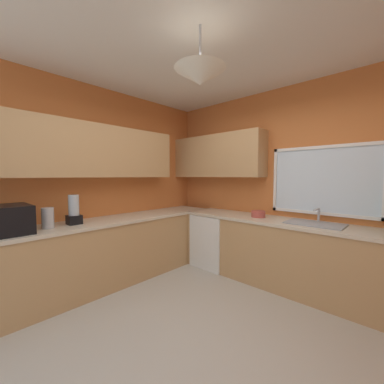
# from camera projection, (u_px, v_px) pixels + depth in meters

# --- Properties ---
(ground_plane) EXTENTS (8.55, 8.55, 0.00)m
(ground_plane) POSITION_uv_depth(u_px,v_px,m) (200.00, 337.00, 2.14)
(ground_plane) COLOR #B7B2A8
(room_shell) EXTENTS (4.01, 3.81, 2.79)m
(room_shell) POSITION_uv_depth(u_px,v_px,m) (203.00, 145.00, 2.62)
(room_shell) COLOR #D17238
(room_shell) RESTS_ON ground_plane
(counter_run_left) EXTENTS (0.65, 3.42, 0.88)m
(counter_run_left) POSITION_uv_depth(u_px,v_px,m) (110.00, 251.00, 3.23)
(counter_run_left) COLOR tan
(counter_run_left) RESTS_ON ground_plane
(counter_run_back) EXTENTS (3.10, 0.65, 0.88)m
(counter_run_back) POSITION_uv_depth(u_px,v_px,m) (288.00, 254.00, 3.09)
(counter_run_back) COLOR tan
(counter_run_back) RESTS_ON ground_plane
(dishwasher) EXTENTS (0.60, 0.60, 0.84)m
(dishwasher) POSITION_uv_depth(u_px,v_px,m) (215.00, 240.00, 3.88)
(dishwasher) COLOR white
(dishwasher) RESTS_ON ground_plane
(microwave) EXTENTS (0.48, 0.36, 0.29)m
(microwave) POSITION_uv_depth(u_px,v_px,m) (9.00, 219.00, 2.40)
(microwave) COLOR black
(microwave) RESTS_ON counter_run_left
(kettle) EXTENTS (0.12, 0.12, 0.23)m
(kettle) POSITION_uv_depth(u_px,v_px,m) (48.00, 218.00, 2.63)
(kettle) COLOR #B7B7BC
(kettle) RESTS_ON counter_run_left
(sink_assembly) EXTENTS (0.64, 0.40, 0.19)m
(sink_assembly) POSITION_uv_depth(u_px,v_px,m) (315.00, 223.00, 2.86)
(sink_assembly) COLOR #9EA0A5
(sink_assembly) RESTS_ON counter_run_back
(bowl) EXTENTS (0.20, 0.20, 0.09)m
(bowl) POSITION_uv_depth(u_px,v_px,m) (258.00, 214.00, 3.36)
(bowl) COLOR #B74C42
(bowl) RESTS_ON counter_run_back
(blender_appliance) EXTENTS (0.15, 0.15, 0.36)m
(blender_appliance) POSITION_uv_depth(u_px,v_px,m) (74.00, 211.00, 2.86)
(blender_appliance) COLOR black
(blender_appliance) RESTS_ON counter_run_left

